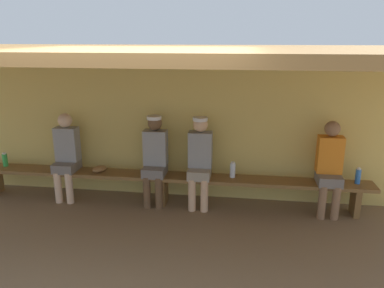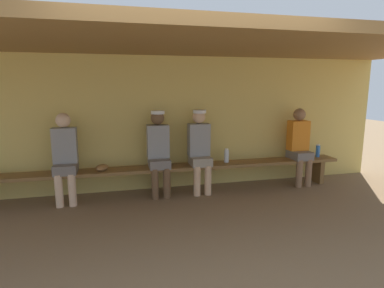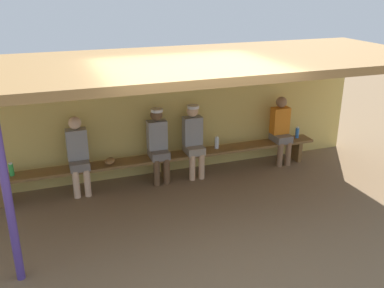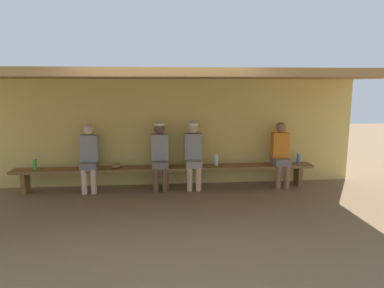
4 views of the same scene
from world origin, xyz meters
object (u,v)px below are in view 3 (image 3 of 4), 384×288
(bench, at_px, (165,160))
(water_bottle_clear, at_px, (297,133))
(support_post, at_px, (8,198))
(player_in_red, at_px, (194,138))
(water_bottle_green, at_px, (11,169))
(player_in_white, at_px, (78,153))
(player_near_post, at_px, (158,142))
(water_bottle_blue, at_px, (217,143))
(player_leftmost, at_px, (281,128))
(baseball_glove_worn, at_px, (110,161))

(bench, distance_m, water_bottle_clear, 2.76)
(support_post, bearing_deg, player_in_red, 35.07)
(bench, relative_size, water_bottle_green, 27.20)
(player_in_white, xyz_separation_m, player_near_post, (1.38, 0.00, 0.02))
(player_in_white, relative_size, player_near_post, 0.99)
(player_in_red, xyz_separation_m, water_bottle_green, (-3.10, 0.04, -0.18))
(water_bottle_blue, bearing_deg, bench, -177.47)
(bench, distance_m, player_near_post, 0.38)
(support_post, xyz_separation_m, player_near_post, (2.33, 2.10, -0.35))
(player_near_post, distance_m, water_bottle_clear, 2.89)
(support_post, relative_size, player_leftmost, 1.65)
(water_bottle_blue, bearing_deg, baseball_glove_worn, -178.68)
(water_bottle_green, bearing_deg, water_bottle_blue, 0.03)
(player_leftmost, bearing_deg, support_post, -156.37)
(player_near_post, height_order, water_bottle_clear, player_near_post)
(baseball_glove_worn, bearing_deg, water_bottle_green, -64.17)
(player_leftmost, relative_size, water_bottle_clear, 5.78)
(player_in_red, bearing_deg, player_leftmost, -0.02)
(player_leftmost, bearing_deg, water_bottle_blue, 178.20)
(water_bottle_blue, distance_m, baseball_glove_worn, 2.01)
(player_near_post, height_order, water_bottle_green, player_near_post)
(player_in_white, height_order, player_leftmost, same)
(player_in_red, bearing_deg, water_bottle_clear, 0.91)
(bench, relative_size, player_near_post, 4.46)
(player_in_red, bearing_deg, water_bottle_blue, 4.96)
(player_in_white, xyz_separation_m, water_bottle_clear, (4.26, 0.04, -0.16))
(water_bottle_clear, height_order, water_bottle_green, water_bottle_clear)
(player_leftmost, relative_size, player_in_red, 0.99)
(player_near_post, bearing_deg, water_bottle_blue, 2.08)
(support_post, xyz_separation_m, water_bottle_green, (-0.11, 2.14, -0.54))
(player_near_post, bearing_deg, water_bottle_clear, 0.70)
(player_leftmost, distance_m, water_bottle_green, 4.92)
(player_in_white, xyz_separation_m, baseball_glove_worn, (0.51, -0.00, -0.22))
(player_in_white, distance_m, baseball_glove_worn, 0.56)
(bench, bearing_deg, player_near_post, 178.36)
(player_in_red, relative_size, water_bottle_green, 6.10)
(player_in_white, distance_m, water_bottle_green, 1.07)
(player_in_red, relative_size, player_near_post, 1.00)
(player_near_post, relative_size, water_bottle_green, 6.10)
(water_bottle_blue, bearing_deg, player_in_red, -175.04)
(support_post, xyz_separation_m, water_bottle_clear, (5.21, 2.14, -0.53))
(support_post, height_order, water_bottle_green, support_post)
(player_leftmost, xyz_separation_m, water_bottle_clear, (0.40, 0.04, -0.16))
(support_post, relative_size, water_bottle_clear, 9.52)
(water_bottle_green, bearing_deg, bench, -0.97)
(player_in_white, distance_m, water_bottle_clear, 4.26)
(player_leftmost, xyz_separation_m, water_bottle_green, (-4.91, 0.04, -0.16))
(player_in_white, height_order, water_bottle_blue, player_in_white)
(player_in_red, distance_m, player_near_post, 0.67)
(player_in_red, distance_m, water_bottle_green, 3.11)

